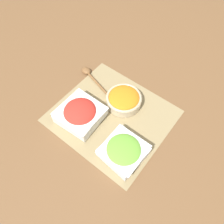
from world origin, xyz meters
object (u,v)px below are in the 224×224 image
at_px(tomato_bowl, 80,113).
at_px(wooden_spoon, 90,75).
at_px(lettuce_bowl, 124,151).
at_px(carrot_bowl, 123,99).

xyz_separation_m(tomato_bowl, wooden_spoon, (-0.14, 0.22, -0.03)).
bearing_deg(tomato_bowl, lettuce_bowl, -4.94).
bearing_deg(tomato_bowl, wooden_spoon, 122.07).
bearing_deg(lettuce_bowl, carrot_bowl, 127.04).
height_order(carrot_bowl, lettuce_bowl, lettuce_bowl).
xyz_separation_m(carrot_bowl, lettuce_bowl, (0.16, -0.21, 0.00)).
distance_m(carrot_bowl, tomato_bowl, 0.21).
bearing_deg(carrot_bowl, tomato_bowl, -117.93).
distance_m(lettuce_bowl, wooden_spoon, 0.46).
height_order(tomato_bowl, wooden_spoon, tomato_bowl).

